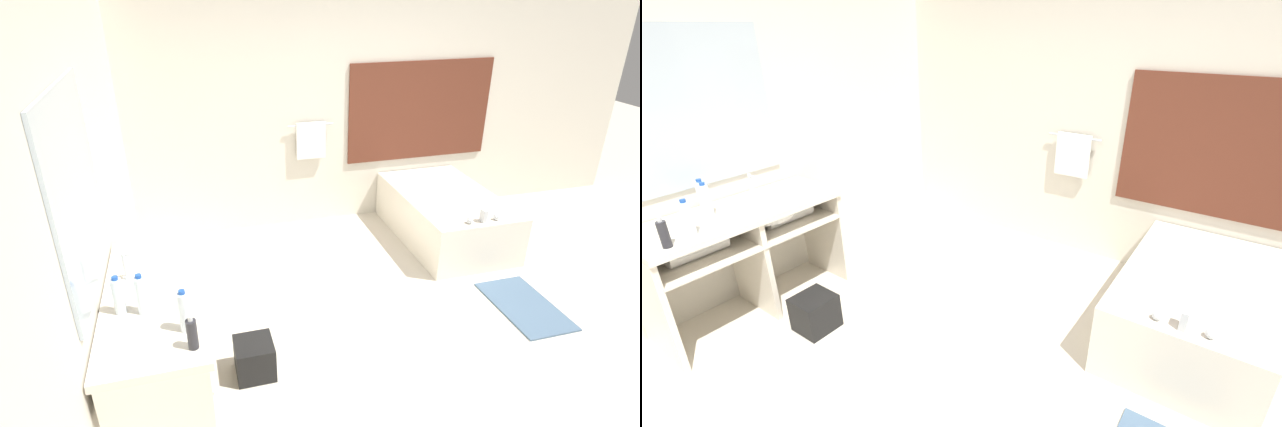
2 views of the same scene
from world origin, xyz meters
TOP-DOWN VIEW (x-y plane):
  - ground_plane at (0.00, 0.00)m, footprint 16.00×16.00m
  - wall_back_with_blinds at (0.03, 2.23)m, footprint 7.40×0.13m
  - wall_left_with_mirror at (-2.23, -0.00)m, footprint 0.08×7.40m
  - vanity_counter at (-1.89, -0.18)m, footprint 0.59×1.41m
  - sink_faucet at (-2.05, -0.00)m, footprint 0.09×0.04m
  - bathtub at (0.99, 1.41)m, footprint 0.95×1.56m
  - water_bottle_1 at (-1.71, -0.61)m, footprint 0.06×0.06m
  - water_bottle_2 at (-2.06, -0.36)m, footprint 0.06×0.06m
  - water_bottle_3 at (-1.94, -0.39)m, footprint 0.06×0.06m
  - soap_dispenser at (-1.68, -0.77)m, footprint 0.05×0.05m
  - waste_bin at (-1.31, -0.11)m, footprint 0.27×0.27m
  - bath_mat at (1.06, 0.06)m, footprint 0.48×0.82m

SIDE VIEW (x-z plane):
  - ground_plane at x=0.00m, z-range 0.00..0.00m
  - bath_mat at x=1.06m, z-range 0.00..0.02m
  - waste_bin at x=-1.31m, z-range 0.00..0.27m
  - bathtub at x=0.99m, z-range -0.04..0.60m
  - vanity_counter at x=-1.89m, z-range 0.21..1.07m
  - sink_faucet at x=-2.05m, z-range 0.86..1.04m
  - soap_dispenser at x=-1.68m, z-range 0.85..1.05m
  - water_bottle_2 at x=-2.06m, z-range 0.86..1.10m
  - water_bottle_3 at x=-1.94m, z-range 0.86..1.11m
  - water_bottle_1 at x=-1.71m, z-range 0.86..1.11m
  - wall_back_with_blinds at x=0.03m, z-range -0.01..2.69m
  - wall_left_with_mirror at x=-2.23m, z-range 0.00..2.70m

